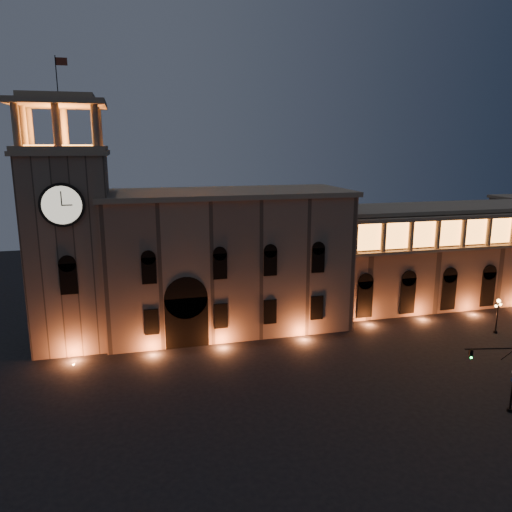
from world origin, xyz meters
The scene contains 6 objects.
ground centered at (0.00, 0.00, 0.00)m, with size 160.00×160.00×0.00m, color black.
government_building centered at (-2.08, 21.93, 8.77)m, with size 30.80×12.80×17.60m.
clock_tower centered at (-20.50, 20.98, 12.50)m, with size 9.80×9.80×32.40m.
colonnade_wing centered at (32.00, 23.92, 7.33)m, with size 40.60×11.50×14.50m.
traffic_light centered at (17.16, -5.43, 3.51)m, with size 4.78×1.28×6.68m.
street_lamp_near centered at (30.00, 10.74, 2.65)m, with size 1.45×0.72×4.45m.
Camera 1 is at (-13.95, -38.80, 23.16)m, focal length 35.00 mm.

